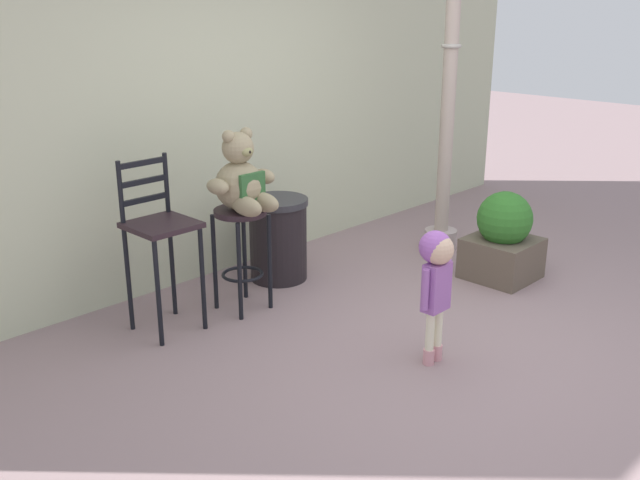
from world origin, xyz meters
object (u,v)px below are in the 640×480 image
bar_stool_with_teddy (241,239)px  lamppost (448,111)px  bar_chair_empty (160,234)px  teddy_bear (242,181)px  child_walking (436,269)px  planter_with_shrub (503,239)px  trash_bin (278,239)px

bar_stool_with_teddy → lamppost: (2.09, -0.27, 0.71)m
bar_chair_empty → lamppost: bearing=-8.4°
teddy_bear → child_walking: (0.29, -1.45, -0.34)m
child_walking → planter_with_shrub: (1.56, 0.44, -0.29)m
teddy_bear → lamppost: 2.12m
teddy_bear → trash_bin: (0.58, 0.28, -0.63)m
bar_chair_empty → planter_with_shrub: 2.72m
teddy_bear → planter_with_shrub: (1.85, -1.00, -0.64)m
child_walking → bar_chair_empty: bearing=99.5°
lamppost → planter_with_shrub: lamppost is taller
teddy_bear → bar_chair_empty: 0.67m
trash_bin → bar_chair_empty: bar_chair_empty is taller
bar_stool_with_teddy → child_walking: bearing=-78.8°
bar_stool_with_teddy → trash_bin: (0.58, 0.25, -0.20)m
trash_bin → lamppost: bearing=-19.0°
teddy_bear → child_walking: size_ratio=0.66×
bar_chair_empty → trash_bin: bearing=6.1°
teddy_bear → bar_chair_empty: bearing=165.4°
trash_bin → planter_with_shrub: bearing=-45.3°
child_walking → bar_chair_empty: bar_chair_empty is taller
bar_chair_empty → planter_with_shrub: size_ratio=1.64×
lamppost → bar_chair_empty: bearing=171.6°
lamppost → bar_stool_with_teddy: bearing=172.7°
lamppost → bar_chair_empty: lamppost is taller
bar_chair_empty → bar_stool_with_teddy: bearing=-12.1°
trash_bin → child_walking: bearing=-99.6°
teddy_bear → bar_chair_empty: teddy_bear is taller
teddy_bear → lamppost: bearing=-6.6°
teddy_bear → lamppost: (2.09, -0.24, 0.28)m
bar_stool_with_teddy → teddy_bear: bearing=-90.0°
teddy_bear → planter_with_shrub: bearing=-28.5°
bar_stool_with_teddy → lamppost: lamppost is taller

